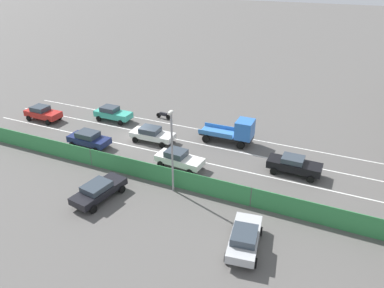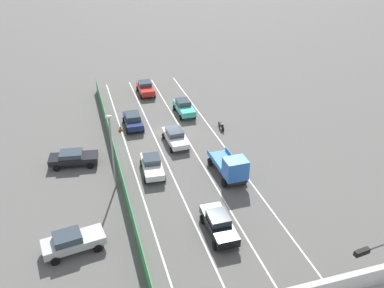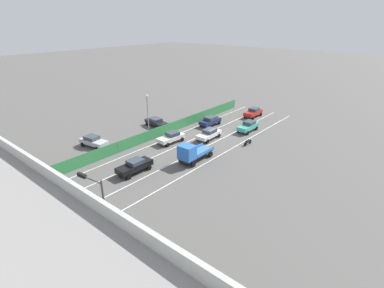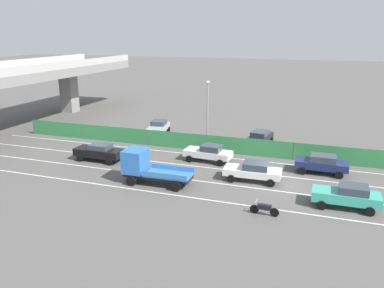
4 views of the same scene
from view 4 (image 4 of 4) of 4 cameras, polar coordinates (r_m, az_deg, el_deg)
The scene contains 17 objects.
ground_plane at distance 32.18m, azimuth 12.10°, elevation -5.59°, with size 300.00×300.00×0.00m, color #565451.
lane_line_left_edge at distance 29.18m, azimuth -2.51°, elevation -7.54°, with size 0.14×49.44×0.01m, color silver.
lane_line_mid_left at distance 32.06m, azimuth -0.32°, elevation -5.29°, with size 0.14×49.44×0.01m, color silver.
lane_line_mid_right at distance 35.01m, azimuth 1.49°, elevation -3.40°, with size 0.14×49.44×0.01m, color silver.
lane_line_right_edge at distance 38.02m, azimuth 3.02°, elevation -1.82°, with size 0.14×49.44×0.01m, color silver.
green_fence at distance 39.14m, azimuth 3.64°, elevation 0.01°, with size 0.10×45.54×1.72m.
car_sedan_navy at distance 35.02m, azimuth 18.60°, elevation -2.70°, with size 2.06×4.37×1.64m.
car_sedan_black at distance 37.46m, azimuth -13.50°, elevation -1.08°, with size 2.01×4.69×1.64m.
car_sedan_white at distance 31.96m, azimuth 9.03°, elevation -3.89°, with size 2.14×4.67×1.59m.
car_hatchback_white at distance 36.25m, azimuth 2.48°, elevation -1.25°, with size 2.22×4.56×1.63m.
car_taxi_teal at distance 28.88m, azimuth 21.91°, elevation -7.04°, with size 1.96×4.49×1.69m.
flatbed_truck_blue at distance 31.29m, azimuth -6.92°, elevation -3.29°, with size 2.35×5.57×2.70m.
motorcycle at distance 26.46m, azimuth 10.62°, elevation -9.34°, with size 0.60×1.95×0.93m.
parked_sedan_dark at distance 42.19m, azimuth 9.91°, elevation 0.98°, with size 4.86×2.57×1.50m.
parked_wagon_silver at distance 46.11m, azimuth -4.99°, elevation 2.52°, with size 4.67×2.54×1.62m.
street_lamp at distance 39.14m, azimuth 2.31°, elevation 5.25°, with size 0.60×0.36×7.12m.
traffic_cone at distance 36.68m, azimuth 17.72°, elevation -2.73°, with size 0.47×0.47×0.71m.
Camera 4 is at (-29.79, -3.22, 11.73)m, focal length 36.20 mm.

